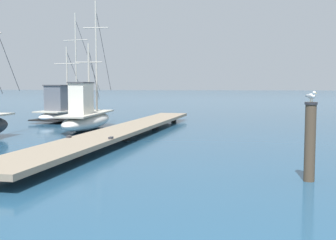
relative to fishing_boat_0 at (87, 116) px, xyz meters
The scene contains 5 objects.
floating_dock 4.07m from the fishing_boat_0, 44.01° to the right, with size 3.06×20.16×0.53m.
fishing_boat_0 is the anchor object (origin of this frame).
fishing_boat_2 5.82m from the fishing_boat_0, 125.05° to the left, with size 2.82×7.51×7.22m.
mooring_piling 14.10m from the fishing_boat_0, 47.27° to the right, with size 0.30×0.30×1.93m.
perched_seagull 14.15m from the fishing_boat_0, 47.26° to the right, with size 0.23×0.36×0.27m.
Camera 1 is at (-0.22, -2.34, 2.32)m, focal length 44.27 mm.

